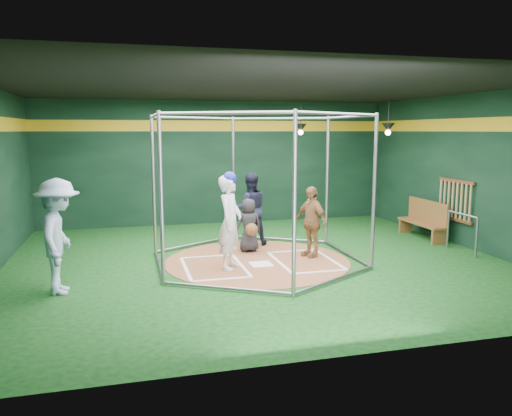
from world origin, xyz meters
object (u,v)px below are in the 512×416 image
object	(u,v)px
umpire	(250,209)
visitor_leopard	(311,222)
batter_figure	(230,221)
dugout_bench	(424,219)

from	to	relation	value
umpire	visitor_leopard	bearing A→B (deg)	129.29
visitor_leopard	umpire	size ratio (longest dim) A/B	0.88
batter_figure	umpire	xyz separation A→B (m)	(0.86, 1.89, -0.09)
visitor_leopard	umpire	xyz separation A→B (m)	(-0.99, 1.39, 0.10)
umpire	batter_figure	bearing A→B (deg)	69.30
dugout_bench	visitor_leopard	bearing A→B (deg)	-163.11
batter_figure	dugout_bench	bearing A→B (deg)	16.21
batter_figure	visitor_leopard	xyz separation A→B (m)	(1.85, 0.49, -0.19)
dugout_bench	umpire	bearing A→B (deg)	175.40
visitor_leopard	umpire	bearing A→B (deg)	-166.48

